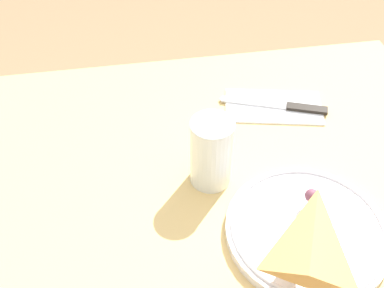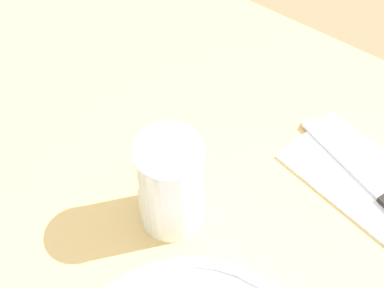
{
  "view_description": "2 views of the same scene",
  "coord_description": "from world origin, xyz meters",
  "px_view_note": "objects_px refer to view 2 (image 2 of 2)",
  "views": [
    {
      "loc": [
        0.08,
        0.47,
        1.4
      ],
      "look_at": [
        -0.02,
        -0.13,
        0.8
      ],
      "focal_mm": 45.0,
      "sensor_mm": 36.0,
      "label": 1
    },
    {
      "loc": [
        -0.25,
        0.18,
        1.36
      ],
      "look_at": [
        -0.03,
        -0.14,
        0.82
      ],
      "focal_mm": 55.0,
      "sensor_mm": 36.0,
      "label": 2
    }
  ],
  "objects_px": {
    "dining_table": "(110,283)",
    "butter_knife": "(374,187)",
    "napkin_folded": "(366,182)",
    "milk_glass": "(170,188)"
  },
  "relations": [
    {
      "from": "dining_table",
      "to": "napkin_folded",
      "type": "distance_m",
      "value": 0.34
    },
    {
      "from": "dining_table",
      "to": "butter_knife",
      "type": "xyz_separation_m",
      "value": [
        -0.22,
        -0.24,
        0.12
      ]
    },
    {
      "from": "dining_table",
      "to": "napkin_folded",
      "type": "relative_size",
      "value": 5.03
    },
    {
      "from": "milk_glass",
      "to": "butter_knife",
      "type": "xyz_separation_m",
      "value": [
        -0.17,
        -0.16,
        -0.05
      ]
    },
    {
      "from": "dining_table",
      "to": "butter_knife",
      "type": "height_order",
      "value": "butter_knife"
    },
    {
      "from": "milk_glass",
      "to": "butter_knife",
      "type": "height_order",
      "value": "milk_glass"
    },
    {
      "from": "milk_glass",
      "to": "butter_knife",
      "type": "relative_size",
      "value": 0.61
    },
    {
      "from": "butter_knife",
      "to": "napkin_folded",
      "type": "bearing_deg",
      "value": 0.0
    },
    {
      "from": "napkin_folded",
      "to": "butter_knife",
      "type": "bearing_deg",
      "value": 159.67
    },
    {
      "from": "dining_table",
      "to": "butter_knife",
      "type": "bearing_deg",
      "value": -132.83
    }
  ]
}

